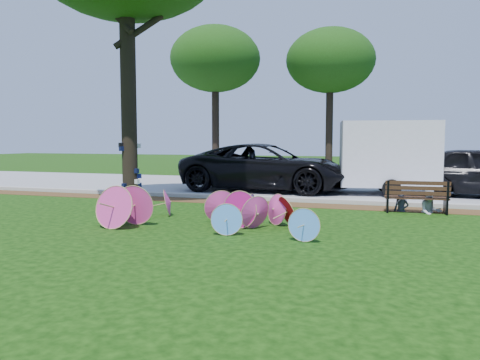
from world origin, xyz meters
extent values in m
plane|color=black|center=(0.00, 0.00, 0.00)|extent=(90.00, 90.00, 0.00)
cube|color=#472D16|center=(0.00, 4.50, 0.01)|extent=(90.00, 1.00, 0.01)
cube|color=#B7B5AD|center=(0.00, 5.20, 0.06)|extent=(90.00, 0.30, 0.12)
cube|color=gray|center=(0.00, 9.35, 0.01)|extent=(90.00, 8.00, 0.01)
cylinder|color=black|center=(-3.21, 3.16, 3.00)|extent=(0.44, 0.44, 5.99)
cone|color=#E03B92|center=(0.34, 1.09, 0.38)|extent=(0.74, 0.65, 0.76)
cone|color=#B31470|center=(0.95, 0.66, 0.40)|extent=(0.83, 0.32, 0.81)
cone|color=#E03B92|center=(1.31, 0.61, 0.36)|extent=(0.64, 0.73, 0.73)
cone|color=#BF070B|center=(1.92, 1.06, 0.36)|extent=(0.72, 0.78, 0.70)
cone|color=#E03B92|center=(1.57, 1.19, 0.35)|extent=(0.66, 0.61, 0.70)
cone|color=#539EFF|center=(0.92, -0.14, 0.32)|extent=(0.64, 0.27, 0.64)
cone|color=#E03B92|center=(-1.35, 0.30, 0.44)|extent=(0.90, 0.28, 0.90)
cone|color=#6725AA|center=(-1.79, 0.45, 0.34)|extent=(0.69, 0.16, 0.69)
cone|color=#E03B92|center=(-1.58, -0.15, 0.47)|extent=(0.97, 0.49, 0.94)
cone|color=#E03B92|center=(-1.21, 1.62, 0.34)|extent=(0.48, 0.71, 0.68)
cone|color=#6725AA|center=(0.94, 1.27, 0.34)|extent=(0.15, 0.67, 0.68)
cone|color=#539EFF|center=(2.48, -0.25, 0.31)|extent=(0.64, 0.21, 0.63)
imported|color=black|center=(-0.37, 7.85, 0.86)|extent=(6.23, 2.94, 1.72)
cube|color=silver|center=(3.86, 8.06, 1.39)|extent=(3.36, 2.37, 2.79)
imported|color=#323645|center=(4.24, 4.07, 0.52)|extent=(0.42, 0.32, 1.03)
imported|color=silver|center=(4.94, 4.07, 0.60)|extent=(0.70, 0.61, 1.20)
cylinder|color=black|center=(-4.35, 13.06, 2.50)|extent=(0.36, 0.36, 5.00)
ellipsoid|color=black|center=(-4.35, 13.06, 5.80)|extent=(4.40, 4.40, 3.20)
cylinder|color=black|center=(0.95, 15.22, 2.50)|extent=(0.36, 0.36, 5.00)
ellipsoid|color=black|center=(0.95, 15.22, 5.80)|extent=(4.40, 4.40, 3.20)
camera|label=1|loc=(3.95, -8.68, 1.87)|focal=35.00mm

